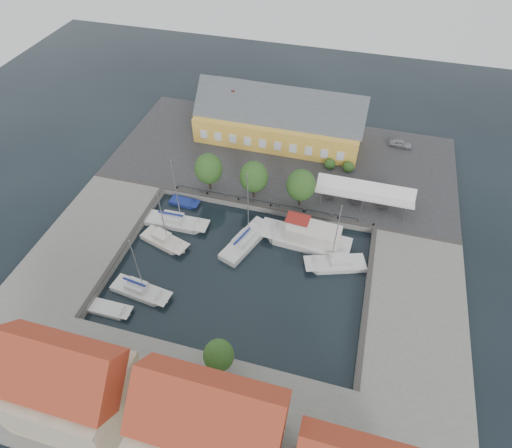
{
  "coord_description": "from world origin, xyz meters",
  "views": [
    {
      "loc": [
        11.22,
        -34.56,
        44.5
      ],
      "look_at": [
        0.0,
        6.0,
        1.5
      ],
      "focal_mm": 30.0,
      "sensor_mm": 36.0,
      "label": 1
    }
  ],
  "objects_px": {
    "west_boat_a": "(176,223)",
    "west_boat_b": "(164,241)",
    "launch_sw": "(111,310)",
    "launch_nw": "(184,203)",
    "warehouse": "(276,120)",
    "west_boat_d": "(140,291)",
    "trawler": "(308,238)",
    "tent_canopy": "(365,191)",
    "car_silver": "(401,144)",
    "car_red": "(257,179)",
    "east_boat_a": "(336,264)",
    "center_sailboat": "(245,243)"
  },
  "relations": [
    {
      "from": "launch_sw",
      "to": "car_red",
      "type": "bearing_deg",
      "value": 67.46
    },
    {
      "from": "west_boat_b",
      "to": "launch_sw",
      "type": "distance_m",
      "value": 12.15
    },
    {
      "from": "west_boat_a",
      "to": "car_red",
      "type": "bearing_deg",
      "value": 49.92
    },
    {
      "from": "west_boat_a",
      "to": "west_boat_b",
      "type": "bearing_deg",
      "value": -92.34
    },
    {
      "from": "east_boat_a",
      "to": "west_boat_a",
      "type": "distance_m",
      "value": 23.67
    },
    {
      "from": "tent_canopy",
      "to": "launch_nw",
      "type": "xyz_separation_m",
      "value": [
        -26.18,
        -5.74,
        -3.59
      ]
    },
    {
      "from": "car_silver",
      "to": "east_boat_a",
      "type": "bearing_deg",
      "value": 170.51
    },
    {
      "from": "trawler",
      "to": "launch_nw",
      "type": "bearing_deg",
      "value": 171.46
    },
    {
      "from": "center_sailboat",
      "to": "east_boat_a",
      "type": "xyz_separation_m",
      "value": [
        12.82,
        -0.4,
        -0.1
      ]
    },
    {
      "from": "trawler",
      "to": "west_boat_a",
      "type": "distance_m",
      "value": 19.29
    },
    {
      "from": "west_boat_b",
      "to": "launch_sw",
      "type": "height_order",
      "value": "west_boat_b"
    },
    {
      "from": "tent_canopy",
      "to": "west_boat_b",
      "type": "bearing_deg",
      "value": -151.55
    },
    {
      "from": "car_silver",
      "to": "trawler",
      "type": "relative_size",
      "value": 0.28
    },
    {
      "from": "west_boat_a",
      "to": "tent_canopy",
      "type": "bearing_deg",
      "value": 21.66
    },
    {
      "from": "warehouse",
      "to": "west_boat_b",
      "type": "distance_m",
      "value": 29.61
    },
    {
      "from": "tent_canopy",
      "to": "launch_nw",
      "type": "bearing_deg",
      "value": -167.64
    },
    {
      "from": "launch_sw",
      "to": "launch_nw",
      "type": "relative_size",
      "value": 1.12
    },
    {
      "from": "west_boat_b",
      "to": "trawler",
      "type": "bearing_deg",
      "value": 15.24
    },
    {
      "from": "west_boat_d",
      "to": "launch_sw",
      "type": "xyz_separation_m",
      "value": [
        -2.31,
        -3.39,
        -0.18
      ]
    },
    {
      "from": "tent_canopy",
      "to": "west_boat_a",
      "type": "height_order",
      "value": "west_boat_a"
    },
    {
      "from": "center_sailboat",
      "to": "west_boat_b",
      "type": "height_order",
      "value": "center_sailboat"
    },
    {
      "from": "east_boat_a",
      "to": "west_boat_d",
      "type": "distance_m",
      "value": 25.61
    },
    {
      "from": "trawler",
      "to": "launch_nw",
      "type": "relative_size",
      "value": 2.79
    },
    {
      "from": "car_red",
      "to": "east_boat_a",
      "type": "height_order",
      "value": "east_boat_a"
    },
    {
      "from": "trawler",
      "to": "west_boat_a",
      "type": "relative_size",
      "value": 1.08
    },
    {
      "from": "center_sailboat",
      "to": "launch_sw",
      "type": "relative_size",
      "value": 2.35
    },
    {
      "from": "west_boat_b",
      "to": "launch_nw",
      "type": "bearing_deg",
      "value": 92.62
    },
    {
      "from": "car_silver",
      "to": "launch_nw",
      "type": "xyz_separation_m",
      "value": [
        -31.06,
        -22.43,
        -1.55
      ]
    },
    {
      "from": "center_sailboat",
      "to": "trawler",
      "type": "distance_m",
      "value": 8.84
    },
    {
      "from": "car_red",
      "to": "center_sailboat",
      "type": "bearing_deg",
      "value": -86.09
    },
    {
      "from": "launch_sw",
      "to": "launch_nw",
      "type": "height_order",
      "value": "launch_sw"
    },
    {
      "from": "warehouse",
      "to": "west_boat_d",
      "type": "relative_size",
      "value": 2.66
    },
    {
      "from": "trawler",
      "to": "west_boat_b",
      "type": "height_order",
      "value": "west_boat_b"
    },
    {
      "from": "warehouse",
      "to": "launch_nw",
      "type": "distance_m",
      "value": 22.24
    },
    {
      "from": "west_boat_a",
      "to": "launch_sw",
      "type": "distance_m",
      "value": 15.93
    },
    {
      "from": "car_red",
      "to": "launch_sw",
      "type": "relative_size",
      "value": 0.76
    },
    {
      "from": "west_boat_a",
      "to": "west_boat_b",
      "type": "height_order",
      "value": "west_boat_a"
    },
    {
      "from": "car_silver",
      "to": "trawler",
      "type": "distance_m",
      "value": 27.81
    },
    {
      "from": "launch_sw",
      "to": "launch_nw",
      "type": "bearing_deg",
      "value": 86.23
    },
    {
      "from": "car_red",
      "to": "west_boat_d",
      "type": "height_order",
      "value": "west_boat_d"
    },
    {
      "from": "trawler",
      "to": "east_boat_a",
      "type": "bearing_deg",
      "value": -34.43
    },
    {
      "from": "trawler",
      "to": "east_boat_a",
      "type": "height_order",
      "value": "east_boat_a"
    },
    {
      "from": "west_boat_d",
      "to": "launch_sw",
      "type": "height_order",
      "value": "west_boat_d"
    },
    {
      "from": "tent_canopy",
      "to": "car_silver",
      "type": "distance_m",
      "value": 17.52
    },
    {
      "from": "trawler",
      "to": "east_boat_a",
      "type": "xyz_separation_m",
      "value": [
        4.41,
        -3.02,
        -0.75
      ]
    },
    {
      "from": "trawler",
      "to": "car_silver",
      "type": "bearing_deg",
      "value": 66.0
    },
    {
      "from": "west_boat_a",
      "to": "west_boat_d",
      "type": "height_order",
      "value": "west_boat_a"
    },
    {
      "from": "west_boat_b",
      "to": "center_sailboat",
      "type": "bearing_deg",
      "value": 13.64
    },
    {
      "from": "car_red",
      "to": "launch_nw",
      "type": "height_order",
      "value": "car_red"
    },
    {
      "from": "west_boat_a",
      "to": "west_boat_d",
      "type": "xyz_separation_m",
      "value": [
        0.44,
        -12.43,
        0.0
      ]
    }
  ]
}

